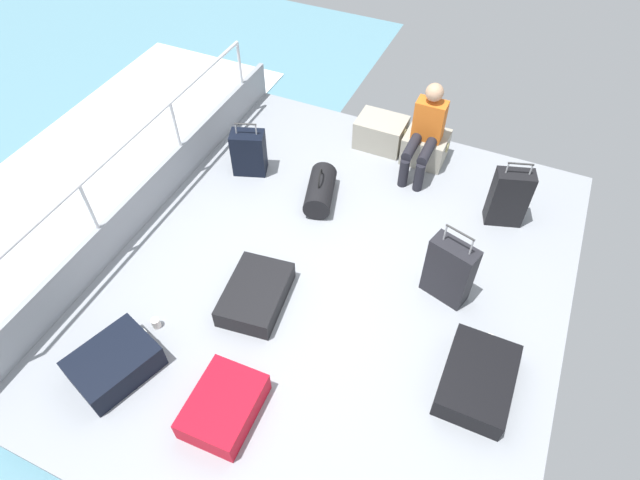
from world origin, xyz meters
name	(u,v)px	position (x,y,z in m)	size (l,w,h in m)	color
ground_plane	(333,279)	(0.00, 0.00, -0.03)	(4.40, 5.20, 0.06)	gray
gunwale_port	(148,199)	(-2.17, 0.00, 0.23)	(0.06, 5.20, 0.45)	gray
railing_port	(134,158)	(-2.17, 0.00, 0.78)	(0.04, 4.20, 1.02)	silver
sea_wake	(62,199)	(-3.60, 0.00, -0.34)	(12.00, 12.00, 0.01)	#598C9E
cargo_crate_0	(381,132)	(-0.30, 2.17, 0.18)	(0.62, 0.44, 0.37)	#9E9989
cargo_crate_1	(425,147)	(0.28, 2.13, 0.18)	(0.53, 0.45, 0.36)	#9E9989
passenger_seated	(426,130)	(0.28, 1.95, 0.55)	(0.34, 0.66, 1.06)	orange
suitcase_0	(256,294)	(-0.56, -0.55, 0.10)	(0.62, 0.83, 0.20)	black
suitcase_1	(249,153)	(-1.53, 1.08, 0.27)	(0.44, 0.35, 0.68)	black
suitcase_2	(509,198)	(1.35, 1.48, 0.33)	(0.43, 0.31, 0.80)	black
suitcase_3	(449,271)	(1.04, 0.26, 0.34)	(0.47, 0.32, 0.87)	black
suitcase_4	(224,406)	(-0.26, -1.64, 0.11)	(0.53, 0.69, 0.23)	#B70C1E
suitcase_5	(114,363)	(-1.30, -1.69, 0.13)	(0.72, 0.81, 0.25)	black
suitcase_6	(477,379)	(1.55, -0.57, 0.11)	(0.56, 0.81, 0.22)	black
duffel_bag	(320,190)	(-0.57, 0.95, 0.15)	(0.46, 0.69, 0.43)	black
paper_cup	(156,323)	(-1.26, -1.18, 0.05)	(0.08, 0.08, 0.10)	white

